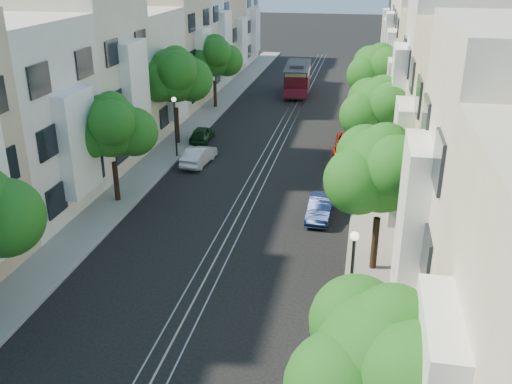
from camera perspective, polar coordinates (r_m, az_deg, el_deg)
The scene contains 23 objects.
ground at distance 44.41m, azimuth 2.33°, elevation 5.48°, with size 200.00×200.00×0.00m, color black.
sidewalk_east at distance 43.96m, azimuth 11.75°, elevation 4.91°, with size 2.50×80.00×0.12m, color gray.
sidewalk_west at distance 45.98m, azimuth -6.68°, elevation 6.03°, with size 2.50×80.00×0.12m, color gray.
rail_left at distance 44.49m, azimuth 1.63°, elevation 5.53°, with size 0.06×80.00×0.02m, color gray.
rail_slot at distance 44.41m, azimuth 2.33°, elevation 5.49°, with size 0.06×80.00×0.02m, color gray.
rail_right at distance 44.33m, azimuth 3.04°, elevation 5.45°, with size 0.06×80.00×0.02m, color gray.
lane_line at distance 44.41m, azimuth 2.33°, elevation 5.48°, with size 0.08×80.00×0.01m, color tan.
townhouses_east at distance 42.98m, azimuth 18.56°, elevation 10.89°, with size 7.75×72.00×12.00m.
townhouses_west at distance 46.34m, azimuth -12.59°, elevation 12.16°, with size 7.75×72.00×11.76m.
tree_e_a at distance 14.04m, azimuth 13.03°, elevation -16.60°, with size 4.72×3.87×6.27m.
tree_e_b at distance 24.44m, azimuth 12.56°, elevation 2.00°, with size 4.93×4.08×6.68m.
tree_e_c at distance 35.00m, azimuth 12.33°, elevation 8.05°, with size 4.84×3.99×6.52m.
tree_e_d at distance 45.69m, azimuth 12.25°, elevation 11.78°, with size 5.01×4.16×6.85m.
tree_w_b at distance 32.20m, azimuth -14.25°, elevation 6.24°, with size 4.72×3.87×6.27m.
tree_w_c at distance 41.96m, azimuth -8.09°, elevation 11.40°, with size 5.13×4.28×7.09m.
tree_w_d at distance 52.40m, azimuth -4.16°, elevation 13.28°, with size 4.84×3.99×6.52m.
lamp_east at distance 20.70m, azimuth 9.60°, elevation -7.51°, with size 0.32×0.32×4.16m.
lamp_west at distance 39.46m, azimuth -8.12°, elevation 7.35°, with size 0.32×0.32×4.16m.
cable_car at distance 58.60m, azimuth 4.17°, elevation 11.44°, with size 2.85×7.77×2.94m.
parked_car_e_mid at distance 30.72m, azimuth 6.47°, elevation -1.61°, with size 1.22×3.49×1.15m, color #0B173A.
parked_car_e_far at distance 41.20m, azimuth 9.28°, elevation 4.73°, with size 2.09×4.53×1.26m, color maroon.
parked_car_w_mid at distance 38.61m, azimuth -5.75°, elevation 3.66°, with size 1.30×3.74×1.23m, color silver.
parked_car_w_far at distance 43.51m, azimuth -5.42°, elevation 5.82°, with size 1.36×3.38×1.15m, color #14331B.
Camera 1 is at (6.29, -13.95, 13.16)m, focal length 40.00 mm.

